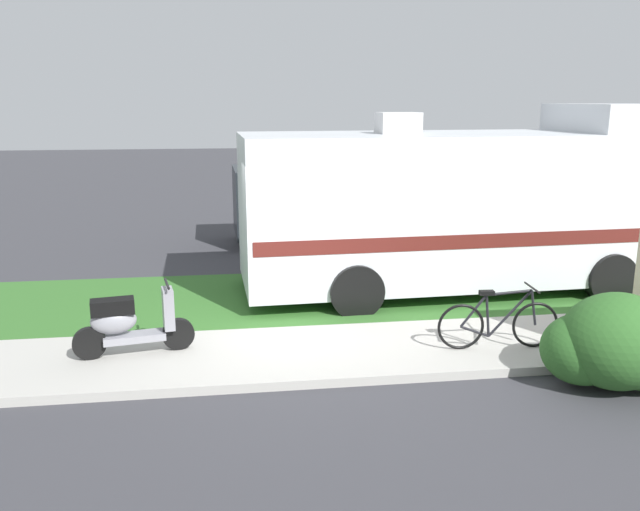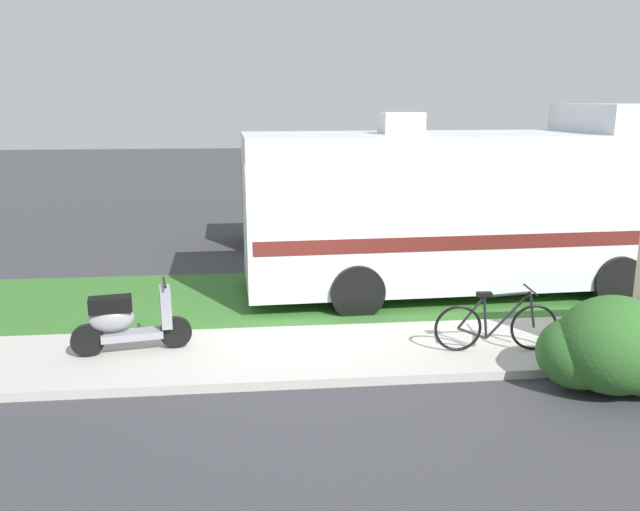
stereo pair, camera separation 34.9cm
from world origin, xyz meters
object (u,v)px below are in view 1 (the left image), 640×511
motorhome_rv (464,205)px  scooter (129,322)px  bicycle (498,323)px  pickup_truck_near (323,202)px  bottle_green (602,338)px

motorhome_rv → scooter: 6.31m
motorhome_rv → bicycle: motorhome_rv is taller
motorhome_rv → scooter: size_ratio=4.95×
motorhome_rv → bicycle: size_ratio=4.63×
bicycle → pickup_truck_near: pickup_truck_near is taller
pickup_truck_near → scooter: bearing=-116.6°
scooter → bicycle: scooter is taller
motorhome_rv → bicycle: 3.40m
motorhome_rv → bottle_green: 3.66m
scooter → bottle_green: 6.55m
motorhome_rv → pickup_truck_near: bearing=112.1°
scooter → bottle_green: scooter is taller
pickup_truck_near → bottle_green: (2.81, -7.98, -0.76)m
scooter → bicycle: 5.04m
bicycle → bottle_green: 1.52m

